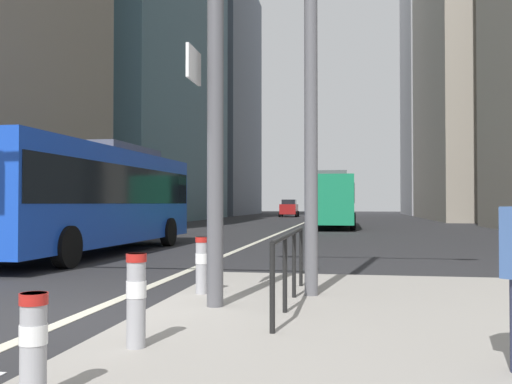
{
  "coord_description": "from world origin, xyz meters",
  "views": [
    {
      "loc": [
        3.63,
        -7.06,
        1.52
      ],
      "look_at": [
        -1.9,
        25.76,
        2.19
      ],
      "focal_mm": 39.69,
      "sensor_mm": 36.0,
      "label": 1
    }
  ],
  "objects_px": {
    "car_oncoming_mid": "(289,208)",
    "bollard_left": "(33,341)",
    "bollard_back": "(202,262)",
    "bollard_right": "(136,295)",
    "city_bus_red_receding": "(333,198)",
    "car_receding_near": "(336,208)",
    "traffic_signal_gantry": "(77,19)",
    "city_bus_blue_oncoming": "(91,193)"
  },
  "relations": [
    {
      "from": "car_oncoming_mid",
      "to": "city_bus_blue_oncoming",
      "type": "bearing_deg",
      "value": -90.97
    },
    {
      "from": "car_oncoming_mid",
      "to": "bollard_back",
      "type": "distance_m",
      "value": 55.14
    },
    {
      "from": "car_receding_near",
      "to": "car_oncoming_mid",
      "type": "bearing_deg",
      "value": 148.44
    },
    {
      "from": "bollard_back",
      "to": "bollard_right",
      "type": "bearing_deg",
      "value": -86.09
    },
    {
      "from": "city_bus_red_receding",
      "to": "car_receding_near",
      "type": "height_order",
      "value": "city_bus_red_receding"
    },
    {
      "from": "car_receding_near",
      "to": "city_bus_blue_oncoming",
      "type": "bearing_deg",
      "value": -97.97
    },
    {
      "from": "bollard_right",
      "to": "bollard_back",
      "type": "distance_m",
      "value": 3.22
    },
    {
      "from": "car_receding_near",
      "to": "bollard_right",
      "type": "distance_m",
      "value": 54.86
    },
    {
      "from": "city_bus_blue_oncoming",
      "to": "city_bus_red_receding",
      "type": "height_order",
      "value": "same"
    },
    {
      "from": "city_bus_blue_oncoming",
      "to": "car_receding_near",
      "type": "height_order",
      "value": "city_bus_blue_oncoming"
    },
    {
      "from": "car_oncoming_mid",
      "to": "bollard_back",
      "type": "height_order",
      "value": "car_oncoming_mid"
    },
    {
      "from": "traffic_signal_gantry",
      "to": "bollard_right",
      "type": "bearing_deg",
      "value": -51.32
    },
    {
      "from": "bollard_left",
      "to": "bollard_right",
      "type": "relative_size",
      "value": 0.84
    },
    {
      "from": "city_bus_red_receding",
      "to": "car_oncoming_mid",
      "type": "height_order",
      "value": "city_bus_red_receding"
    },
    {
      "from": "car_oncoming_mid",
      "to": "bollard_back",
      "type": "relative_size",
      "value": 5.11
    },
    {
      "from": "city_bus_red_receding",
      "to": "bollard_left",
      "type": "relative_size",
      "value": 14.74
    },
    {
      "from": "city_bus_red_receding",
      "to": "car_receding_near",
      "type": "bearing_deg",
      "value": 90.89
    },
    {
      "from": "car_oncoming_mid",
      "to": "bollard_right",
      "type": "xyz_separation_m",
      "value": [
        4.86,
        -58.15,
        -0.34
      ]
    },
    {
      "from": "bollard_left",
      "to": "bollard_back",
      "type": "height_order",
      "value": "bollard_back"
    },
    {
      "from": "bollard_right",
      "to": "city_bus_red_receding",
      "type": "bearing_deg",
      "value": 88.33
    },
    {
      "from": "city_bus_blue_oncoming",
      "to": "city_bus_red_receding",
      "type": "distance_m",
      "value": 20.89
    },
    {
      "from": "car_oncoming_mid",
      "to": "traffic_signal_gantry",
      "type": "bearing_deg",
      "value": -86.84
    },
    {
      "from": "city_bus_blue_oncoming",
      "to": "bollard_left",
      "type": "height_order",
      "value": "city_bus_blue_oncoming"
    },
    {
      "from": "car_oncoming_mid",
      "to": "bollard_back",
      "type": "xyz_separation_m",
      "value": [
        4.64,
        -54.94,
        -0.36
      ]
    },
    {
      "from": "city_bus_red_receding",
      "to": "bollard_left",
      "type": "distance_m",
      "value": 32.14
    },
    {
      "from": "city_bus_blue_oncoming",
      "to": "car_receding_near",
      "type": "relative_size",
      "value": 2.64
    },
    {
      "from": "city_bus_red_receding",
      "to": "bollard_back",
      "type": "relative_size",
      "value": 12.88
    },
    {
      "from": "traffic_signal_gantry",
      "to": "bollard_right",
      "type": "distance_m",
      "value": 4.46
    },
    {
      "from": "car_oncoming_mid",
      "to": "bollard_left",
      "type": "relative_size",
      "value": 5.85
    },
    {
      "from": "city_bus_blue_oncoming",
      "to": "bollard_back",
      "type": "bearing_deg",
      "value": -54.12
    },
    {
      "from": "bollard_back",
      "to": "car_oncoming_mid",
      "type": "bearing_deg",
      "value": 94.83
    },
    {
      "from": "car_oncoming_mid",
      "to": "traffic_signal_gantry",
      "type": "xyz_separation_m",
      "value": [
        3.09,
        -55.95,
        3.12
      ]
    },
    {
      "from": "car_receding_near",
      "to": "traffic_signal_gantry",
      "type": "xyz_separation_m",
      "value": [
        -2.28,
        -52.65,
        3.12
      ]
    },
    {
      "from": "bollard_right",
      "to": "city_bus_blue_oncoming",
      "type": "bearing_deg",
      "value": 117.81
    },
    {
      "from": "car_receding_near",
      "to": "bollard_left",
      "type": "height_order",
      "value": "car_receding_near"
    },
    {
      "from": "city_bus_red_receding",
      "to": "bollard_right",
      "type": "xyz_separation_m",
      "value": [
        -0.89,
        -30.58,
        -1.19
      ]
    },
    {
      "from": "traffic_signal_gantry",
      "to": "bollard_right",
      "type": "height_order",
      "value": "traffic_signal_gantry"
    },
    {
      "from": "car_receding_near",
      "to": "city_bus_red_receding",
      "type": "bearing_deg",
      "value": -89.11
    },
    {
      "from": "city_bus_red_receding",
      "to": "bollard_left",
      "type": "bearing_deg",
      "value": -91.86
    },
    {
      "from": "city_bus_blue_oncoming",
      "to": "bollard_right",
      "type": "relative_size",
      "value": 12.38
    },
    {
      "from": "city_bus_blue_oncoming",
      "to": "traffic_signal_gantry",
      "type": "height_order",
      "value": "traffic_signal_gantry"
    },
    {
      "from": "car_receding_near",
      "to": "traffic_signal_gantry",
      "type": "distance_m",
      "value": 52.79
    }
  ]
}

